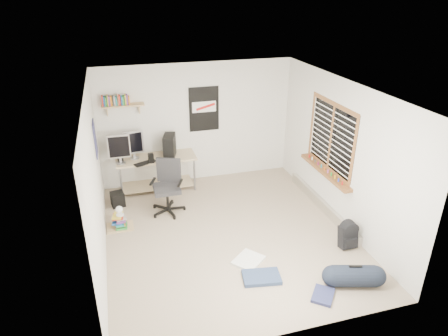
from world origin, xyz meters
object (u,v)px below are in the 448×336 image
object	(u,v)px
duffel_bag	(354,277)
book_stack	(119,220)
office_chair	(167,188)
desk	(157,172)
backpack	(348,237)

from	to	relation	value
duffel_bag	book_stack	world-z (taller)	duffel_bag
duffel_bag	office_chair	bearing A→B (deg)	145.37
desk	office_chair	world-z (taller)	office_chair
desk	backpack	xyz separation A→B (m)	(2.68, -2.88, -0.16)
desk	duffel_bag	world-z (taller)	desk
backpack	book_stack	bearing A→B (deg)	154.95
office_chair	backpack	distance (m)	3.24
duffel_bag	book_stack	size ratio (longest dim) A/B	1.37
backpack	book_stack	world-z (taller)	backpack
office_chair	backpack	bearing A→B (deg)	-13.03
office_chair	backpack	size ratio (longest dim) A/B	2.73
desk	backpack	distance (m)	3.94
office_chair	book_stack	size ratio (longest dim) A/B	2.28
backpack	duffel_bag	size ratio (longest dim) A/B	0.61
desk	book_stack	xyz separation A→B (m)	(-0.82, -1.29, -0.21)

